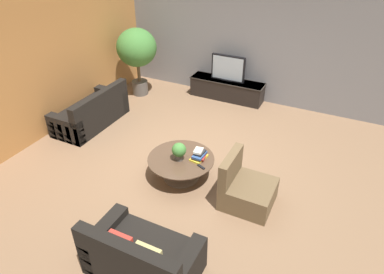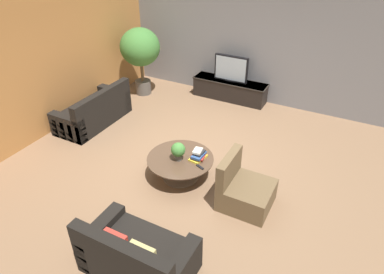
{
  "view_description": "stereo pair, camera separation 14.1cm",
  "coord_description": "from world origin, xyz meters",
  "px_view_note": "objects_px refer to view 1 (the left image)",
  "views": [
    {
      "loc": [
        2.39,
        -4.69,
        3.95
      ],
      "look_at": [
        0.04,
        0.08,
        0.55
      ],
      "focal_mm": 32.0,
      "sensor_mm": 36.0,
      "label": 1
    },
    {
      "loc": [
        2.51,
        -4.63,
        3.95
      ],
      "look_at": [
        0.04,
        0.08,
        0.55
      ],
      "focal_mm": 32.0,
      "sensor_mm": 36.0,
      "label": 2
    }
  ],
  "objects_px": {
    "television": "(228,68)",
    "couch_near_entry": "(142,257)",
    "couch_by_wall": "(92,113)",
    "media_console": "(227,89)",
    "potted_plant_tabletop": "(179,151)",
    "armchair_wicker": "(245,189)",
    "coffee_table": "(181,164)",
    "potted_palm_tall": "(137,50)"
  },
  "relations": [
    {
      "from": "television",
      "to": "armchair_wicker",
      "type": "relative_size",
      "value": 1.0
    },
    {
      "from": "couch_by_wall",
      "to": "couch_near_entry",
      "type": "height_order",
      "value": "same"
    },
    {
      "from": "television",
      "to": "couch_by_wall",
      "type": "height_order",
      "value": "television"
    },
    {
      "from": "media_console",
      "to": "potted_plant_tabletop",
      "type": "bearing_deg",
      "value": -82.71
    },
    {
      "from": "television",
      "to": "couch_near_entry",
      "type": "height_order",
      "value": "television"
    },
    {
      "from": "couch_by_wall",
      "to": "armchair_wicker",
      "type": "height_order",
      "value": "armchair_wicker"
    },
    {
      "from": "armchair_wicker",
      "to": "couch_by_wall",
      "type": "bearing_deg",
      "value": 76.77
    },
    {
      "from": "potted_palm_tall",
      "to": "media_console",
      "type": "bearing_deg",
      "value": 19.22
    },
    {
      "from": "coffee_table",
      "to": "potted_plant_tabletop",
      "type": "relative_size",
      "value": 3.55
    },
    {
      "from": "couch_near_entry",
      "to": "television",
      "type": "bearing_deg",
      "value": -80.29
    },
    {
      "from": "potted_plant_tabletop",
      "to": "potted_palm_tall",
      "type": "bearing_deg",
      "value": 134.23
    },
    {
      "from": "media_console",
      "to": "armchair_wicker",
      "type": "relative_size",
      "value": 2.21
    },
    {
      "from": "potted_palm_tall",
      "to": "television",
      "type": "bearing_deg",
      "value": 19.19
    },
    {
      "from": "couch_by_wall",
      "to": "potted_plant_tabletop",
      "type": "relative_size",
      "value": 5.29
    },
    {
      "from": "potted_plant_tabletop",
      "to": "couch_by_wall",
      "type": "bearing_deg",
      "value": 162.33
    },
    {
      "from": "armchair_wicker",
      "to": "potted_plant_tabletop",
      "type": "xyz_separation_m",
      "value": [
        -1.24,
        0.07,
        0.34
      ]
    },
    {
      "from": "coffee_table",
      "to": "armchair_wicker",
      "type": "bearing_deg",
      "value": -5.47
    },
    {
      "from": "coffee_table",
      "to": "media_console",
      "type": "bearing_deg",
      "value": 97.54
    },
    {
      "from": "potted_palm_tall",
      "to": "potted_plant_tabletop",
      "type": "xyz_separation_m",
      "value": [
        2.6,
        -2.67,
        -0.58
      ]
    },
    {
      "from": "couch_by_wall",
      "to": "potted_plant_tabletop",
      "type": "height_order",
      "value": "couch_by_wall"
    },
    {
      "from": "coffee_table",
      "to": "potted_plant_tabletop",
      "type": "distance_m",
      "value": 0.31
    },
    {
      "from": "couch_near_entry",
      "to": "armchair_wicker",
      "type": "xyz_separation_m",
      "value": [
        0.77,
        1.85,
        -0.01
      ]
    },
    {
      "from": "television",
      "to": "potted_plant_tabletop",
      "type": "xyz_separation_m",
      "value": [
        0.44,
        -3.43,
        -0.21
      ]
    },
    {
      "from": "television",
      "to": "potted_plant_tabletop",
      "type": "relative_size",
      "value": 2.6
    },
    {
      "from": "coffee_table",
      "to": "couch_near_entry",
      "type": "bearing_deg",
      "value": -76.65
    },
    {
      "from": "coffee_table",
      "to": "couch_near_entry",
      "type": "xyz_separation_m",
      "value": [
        0.47,
        -1.97,
        -0.01
      ]
    },
    {
      "from": "couch_by_wall",
      "to": "media_console",
      "type": "bearing_deg",
      "value": 139.21
    },
    {
      "from": "potted_palm_tall",
      "to": "coffee_table",
      "type": "bearing_deg",
      "value": -45.15
    },
    {
      "from": "coffee_table",
      "to": "potted_palm_tall",
      "type": "xyz_separation_m",
      "value": [
        -2.61,
        2.62,
        0.89
      ]
    },
    {
      "from": "couch_near_entry",
      "to": "coffee_table",
      "type": "bearing_deg",
      "value": -76.65
    },
    {
      "from": "media_console",
      "to": "couch_by_wall",
      "type": "xyz_separation_m",
      "value": [
        -2.23,
        -2.58,
        0.03
      ]
    },
    {
      "from": "couch_near_entry",
      "to": "armchair_wicker",
      "type": "distance_m",
      "value": 2.0
    },
    {
      "from": "television",
      "to": "media_console",
      "type": "bearing_deg",
      "value": 90.0
    },
    {
      "from": "television",
      "to": "potted_plant_tabletop",
      "type": "height_order",
      "value": "television"
    },
    {
      "from": "media_console",
      "to": "potted_palm_tall",
      "type": "distance_m",
      "value": 2.47
    },
    {
      "from": "couch_near_entry",
      "to": "potted_plant_tabletop",
      "type": "xyz_separation_m",
      "value": [
        -0.48,
        1.92,
        0.32
      ]
    },
    {
      "from": "media_console",
      "to": "coffee_table",
      "type": "distance_m",
      "value": 3.41
    },
    {
      "from": "couch_near_entry",
      "to": "potted_plant_tabletop",
      "type": "height_order",
      "value": "couch_near_entry"
    },
    {
      "from": "coffee_table",
      "to": "couch_by_wall",
      "type": "xyz_separation_m",
      "value": [
        -2.67,
        0.8,
        -0.01
      ]
    },
    {
      "from": "media_console",
      "to": "television",
      "type": "bearing_deg",
      "value": -90.0
    },
    {
      "from": "media_console",
      "to": "armchair_wicker",
      "type": "height_order",
      "value": "armchair_wicker"
    },
    {
      "from": "armchair_wicker",
      "to": "potted_plant_tabletop",
      "type": "relative_size",
      "value": 2.6
    }
  ]
}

